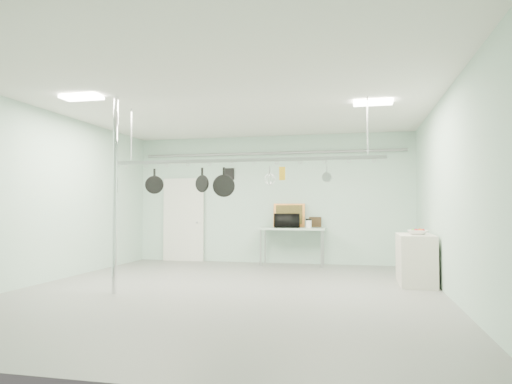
% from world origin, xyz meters
% --- Properties ---
extents(floor, '(8.00, 8.00, 0.00)m').
position_xyz_m(floor, '(0.00, 0.00, 0.00)').
color(floor, gray).
rests_on(floor, ground).
extents(ceiling, '(7.00, 8.00, 0.02)m').
position_xyz_m(ceiling, '(0.00, 0.00, 3.19)').
color(ceiling, silver).
rests_on(ceiling, back_wall).
extents(back_wall, '(7.00, 0.02, 3.20)m').
position_xyz_m(back_wall, '(0.00, 3.99, 1.60)').
color(back_wall, silver).
rests_on(back_wall, floor).
extents(right_wall, '(0.02, 8.00, 3.20)m').
position_xyz_m(right_wall, '(3.49, 0.00, 1.60)').
color(right_wall, silver).
rests_on(right_wall, floor).
extents(door, '(1.10, 0.10, 2.20)m').
position_xyz_m(door, '(-2.30, 3.94, 1.05)').
color(door, silver).
rests_on(door, floor).
extents(wall_vent, '(0.30, 0.04, 0.30)m').
position_xyz_m(wall_vent, '(-1.10, 3.97, 2.25)').
color(wall_vent, black).
rests_on(wall_vent, back_wall).
extents(conduit_pipe, '(6.60, 0.07, 0.07)m').
position_xyz_m(conduit_pipe, '(0.00, 3.90, 2.75)').
color(conduit_pipe, gray).
rests_on(conduit_pipe, back_wall).
extents(chrome_pole, '(0.08, 0.08, 3.20)m').
position_xyz_m(chrome_pole, '(-1.70, -0.60, 1.60)').
color(chrome_pole, silver).
rests_on(chrome_pole, floor).
extents(prep_table, '(1.60, 0.70, 0.91)m').
position_xyz_m(prep_table, '(0.60, 3.60, 0.83)').
color(prep_table, '#A2BFAD').
rests_on(prep_table, floor).
extents(side_cabinet, '(0.60, 1.20, 0.90)m').
position_xyz_m(side_cabinet, '(3.15, 1.40, 0.45)').
color(side_cabinet, beige).
rests_on(side_cabinet, floor).
extents(pot_rack, '(4.80, 0.06, 1.00)m').
position_xyz_m(pot_rack, '(0.20, 0.30, 2.23)').
color(pot_rack, '#B7B7BC').
rests_on(pot_rack, ceiling).
extents(light_panel_left, '(0.65, 0.30, 0.05)m').
position_xyz_m(light_panel_left, '(-2.20, -0.80, 3.16)').
color(light_panel_left, white).
rests_on(light_panel_left, ceiling).
extents(light_panel_right, '(0.65, 0.30, 0.05)m').
position_xyz_m(light_panel_right, '(2.40, 0.60, 3.16)').
color(light_panel_right, white).
rests_on(light_panel_right, ceiling).
extents(microwave, '(0.66, 0.49, 0.34)m').
position_xyz_m(microwave, '(0.49, 3.51, 1.07)').
color(microwave, black).
rests_on(microwave, prep_table).
extents(coffee_canister, '(0.15, 0.15, 0.18)m').
position_xyz_m(coffee_canister, '(1.02, 3.41, 1.00)').
color(coffee_canister, white).
rests_on(coffee_canister, prep_table).
extents(painting_large, '(0.78, 0.13, 0.58)m').
position_xyz_m(painting_large, '(0.48, 3.90, 1.20)').
color(painting_large, orange).
rests_on(painting_large, prep_table).
extents(painting_small, '(0.30, 0.09, 0.25)m').
position_xyz_m(painting_small, '(1.12, 3.90, 1.03)').
color(painting_small, black).
rests_on(painting_small, prep_table).
extents(fruit_bowl, '(0.45, 0.45, 0.09)m').
position_xyz_m(fruit_bowl, '(3.18, 1.22, 0.94)').
color(fruit_bowl, silver).
rests_on(fruit_bowl, side_cabinet).
extents(skillet_left, '(0.32, 0.18, 0.44)m').
position_xyz_m(skillet_left, '(-1.44, 0.30, 1.86)').
color(skillet_left, black).
rests_on(skillet_left, pot_rack).
extents(skillet_mid, '(0.30, 0.18, 0.42)m').
position_xyz_m(skillet_mid, '(-0.53, 0.30, 1.88)').
color(skillet_mid, black).
rests_on(skillet_mid, pot_rack).
extents(skillet_right, '(0.37, 0.23, 0.52)m').
position_xyz_m(skillet_right, '(-0.14, 0.30, 1.83)').
color(skillet_right, black).
rests_on(skillet_right, pot_rack).
extents(whisk, '(0.20, 0.20, 0.35)m').
position_xyz_m(whisk, '(0.68, 0.30, 1.91)').
color(whisk, '#ADACB1').
rests_on(whisk, pot_rack).
extents(grater, '(0.10, 0.03, 0.25)m').
position_xyz_m(grater, '(0.89, 0.30, 1.96)').
color(grater, gold).
rests_on(grater, pot_rack).
extents(saucepan, '(0.17, 0.10, 0.28)m').
position_xyz_m(saucepan, '(1.64, 0.30, 1.95)').
color(saucepan, '#B9B9BE').
rests_on(saucepan, pot_rack).
extents(fruit_cluster, '(0.24, 0.24, 0.09)m').
position_xyz_m(fruit_cluster, '(3.18, 1.22, 0.98)').
color(fruit_cluster, maroon).
rests_on(fruit_cluster, fruit_bowl).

